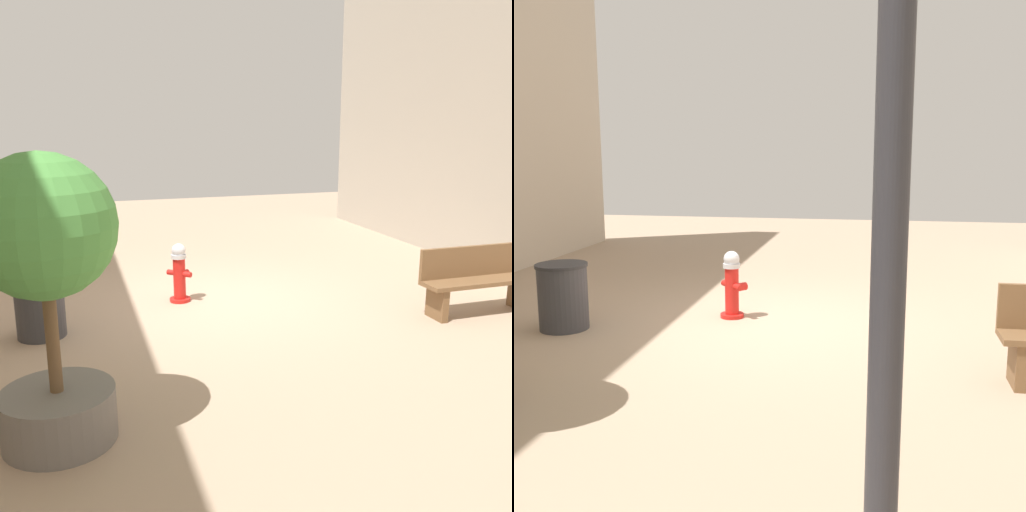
{
  "view_description": "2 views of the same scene",
  "coord_description": "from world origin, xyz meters",
  "views": [
    {
      "loc": [
        2.0,
        8.02,
        2.68
      ],
      "look_at": [
        -0.13,
        1.54,
        1.05
      ],
      "focal_mm": 39.98,
      "sensor_mm": 36.0,
      "label": 1
    },
    {
      "loc": [
        -1.37,
        7.68,
        2.25
      ],
      "look_at": [
        -0.18,
        0.91,
        1.04
      ],
      "focal_mm": 43.94,
      "sensor_mm": 36.0,
      "label": 2
    }
  ],
  "objects": [
    {
      "name": "trash_bin",
      "position": [
        2.46,
        0.69,
        0.42
      ],
      "size": [
        0.63,
        0.63,
        0.83
      ],
      "color": "#38383D",
      "rests_on": "ground_plane"
    },
    {
      "name": "ground_plane",
      "position": [
        0.0,
        0.0,
        0.0
      ],
      "size": [
        23.4,
        23.4,
        0.0
      ],
      "primitive_type": "plane",
      "color": "tan"
    },
    {
      "name": "fire_hydrant",
      "position": [
        0.52,
        -0.19,
        0.45
      ],
      "size": [
        0.37,
        0.37,
        0.89
      ],
      "color": "red",
      "rests_on": "ground_plane"
    },
    {
      "name": "street_lamp",
      "position": [
        -1.41,
        5.26,
        2.64
      ],
      "size": [
        0.36,
        0.36,
        4.3
      ],
      "color": "#2D2D33",
      "rests_on": "ground_plane"
    }
  ]
}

